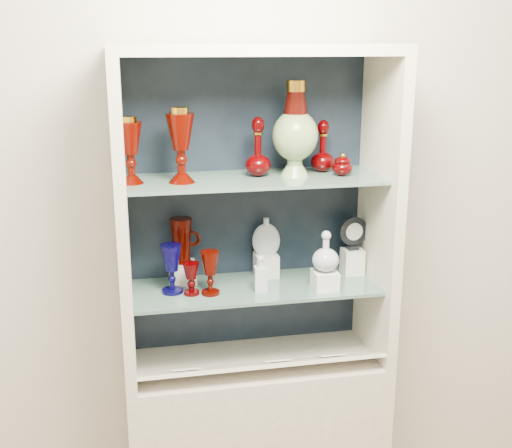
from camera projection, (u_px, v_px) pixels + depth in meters
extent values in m
cube|color=beige|center=(245.00, 185.00, 2.54)|extent=(3.50, 0.02, 2.80)
cube|color=beige|center=(256.00, 443.00, 2.61)|extent=(1.00, 0.40, 0.75)
cube|color=black|center=(247.00, 205.00, 2.53)|extent=(0.98, 0.02, 1.15)
cube|color=beige|center=(123.00, 224.00, 2.26)|extent=(0.04, 0.40, 1.15)
cube|color=beige|center=(379.00, 211.00, 2.44)|extent=(0.04, 0.40, 1.15)
cube|color=beige|center=(256.00, 50.00, 2.19)|extent=(1.00, 0.40, 0.04)
cube|color=slate|center=(255.00, 287.00, 2.45)|extent=(0.92, 0.34, 0.01)
cube|color=slate|center=(255.00, 179.00, 2.33)|extent=(0.92, 0.34, 0.01)
cube|color=beige|center=(262.00, 366.00, 2.39)|extent=(0.92, 0.17, 0.09)
cube|color=white|center=(186.00, 369.00, 2.34)|extent=(0.10, 0.06, 0.03)
cube|color=white|center=(332.00, 355.00, 2.44)|extent=(0.10, 0.06, 0.03)
cube|color=white|center=(277.00, 361.00, 2.40)|extent=(0.10, 0.06, 0.03)
cube|color=silver|center=(183.00, 272.00, 2.47)|extent=(0.10, 0.10, 0.08)
cube|color=silver|center=(266.00, 265.00, 2.54)|extent=(0.09, 0.09, 0.09)
cube|color=silver|center=(325.00, 280.00, 2.40)|extent=(0.09, 0.09, 0.07)
cube|color=silver|center=(352.00, 261.00, 2.57)|extent=(0.08, 0.08, 0.10)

